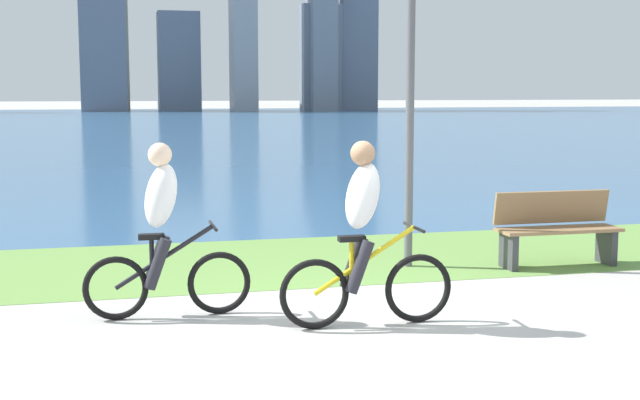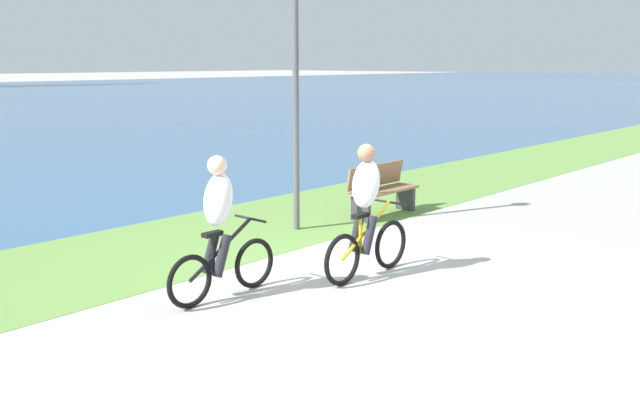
% 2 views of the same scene
% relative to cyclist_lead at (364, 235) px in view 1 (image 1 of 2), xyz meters
% --- Properties ---
extents(ground_plane, '(300.00, 300.00, 0.00)m').
position_rel_cyclist_lead_xyz_m(ground_plane, '(0.02, -0.20, -0.84)').
color(ground_plane, '#B2AFA8').
extents(grass_strip_bayside, '(120.00, 3.11, 0.01)m').
position_rel_cyclist_lead_xyz_m(grass_strip_bayside, '(0.02, 3.10, -0.83)').
color(grass_strip_bayside, '#6B9947').
rests_on(grass_strip_bayside, ground).
extents(bay_water_surface, '(300.00, 82.77, 0.00)m').
position_rel_cyclist_lead_xyz_m(bay_water_surface, '(0.02, 46.04, -0.83)').
color(bay_water_surface, '#386693').
rests_on(bay_water_surface, ground).
extents(cyclist_lead, '(1.61, 0.52, 1.68)m').
position_rel_cyclist_lead_xyz_m(cyclist_lead, '(0.00, 0.00, 0.00)').
color(cyclist_lead, black).
rests_on(cyclist_lead, ground).
extents(cyclist_trailing, '(1.56, 0.52, 1.64)m').
position_rel_cyclist_lead_xyz_m(cyclist_trailing, '(-1.73, 0.73, -0.01)').
color(cyclist_trailing, black).
rests_on(cyclist_trailing, ground).
extents(bench_near_path, '(1.50, 0.47, 0.90)m').
position_rel_cyclist_lead_xyz_m(bench_near_path, '(3.03, 2.04, -0.39)').
color(bench_near_path, olive).
rests_on(bench_near_path, ground).
extents(lamppost_tall, '(0.28, 0.28, 4.16)m').
position_rel_cyclist_lead_xyz_m(lamppost_tall, '(1.28, 2.41, 1.87)').
color(lamppost_tall, '#595960').
rests_on(lamppost_tall, ground).
extents(city_skyline_far_shore, '(45.47, 9.30, 23.03)m').
position_rel_cyclist_lead_xyz_m(city_skyline_far_shore, '(5.41, 78.27, 8.21)').
color(city_skyline_far_shore, '#B7B7BC').
rests_on(city_skyline_far_shore, ground).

